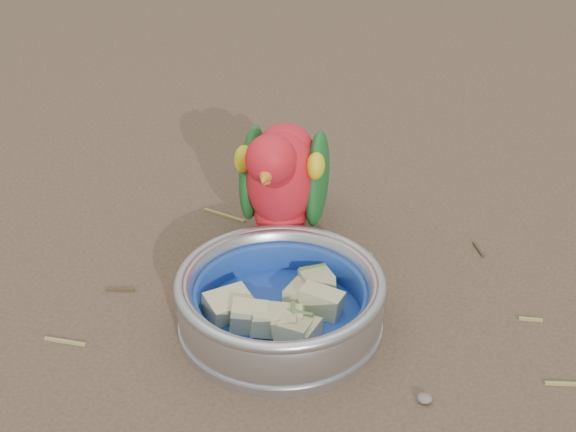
% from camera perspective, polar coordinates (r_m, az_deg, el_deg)
% --- Properties ---
extents(ground, '(60.00, 60.00, 0.00)m').
position_cam_1_polar(ground, '(0.87, -8.49, -9.26)').
color(ground, brown).
extents(food_bowl, '(0.21, 0.21, 0.02)m').
position_cam_1_polar(food_bowl, '(0.89, -0.49, -6.87)').
color(food_bowl, '#B2B2BA').
rests_on(food_bowl, ground).
extents(bowl_wall, '(0.21, 0.21, 0.04)m').
position_cam_1_polar(bowl_wall, '(0.87, -0.50, -5.33)').
color(bowl_wall, '#B2B2BA').
rests_on(bowl_wall, food_bowl).
extents(fruit_wedges, '(0.12, 0.12, 0.03)m').
position_cam_1_polar(fruit_wedges, '(0.88, -0.50, -5.69)').
color(fruit_wedges, '#BEB580').
rests_on(fruit_wedges, food_bowl).
extents(lory_parrot, '(0.13, 0.22, 0.17)m').
position_cam_1_polar(lory_parrot, '(0.96, -0.40, 1.70)').
color(lory_parrot, red).
rests_on(lory_parrot, ground).
extents(ground_debris, '(0.90, 0.80, 0.01)m').
position_cam_1_polar(ground_debris, '(0.93, -6.09, -5.45)').
color(ground_debris, '#9E8D4F').
rests_on(ground_debris, ground).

